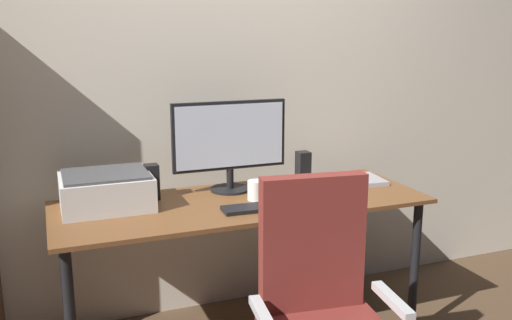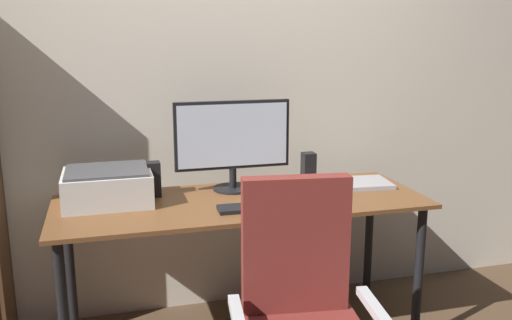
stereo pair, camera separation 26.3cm
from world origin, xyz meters
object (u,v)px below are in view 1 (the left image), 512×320
(monitor, at_px, (230,140))
(speaker_right, at_px, (303,167))
(desk, at_px, (243,217))
(printer, at_px, (106,190))
(speaker_left, at_px, (152,182))
(mouse, at_px, (293,201))
(coffee_mug, at_px, (256,190))
(keyboard, at_px, (254,208))
(laptop, at_px, (352,181))

(monitor, distance_m, speaker_right, 0.44)
(desk, xyz_separation_m, printer, (-0.61, 0.12, 0.16))
(speaker_left, bearing_deg, speaker_right, 0.00)
(monitor, relative_size, mouse, 6.06)
(coffee_mug, relative_size, speaker_left, 0.57)
(desk, xyz_separation_m, keyboard, (-0.00, -0.16, 0.09))
(coffee_mug, bearing_deg, monitor, 106.87)
(mouse, bearing_deg, monitor, 122.61)
(monitor, height_order, mouse, monitor)
(keyboard, height_order, speaker_right, speaker_right)
(monitor, xyz_separation_m, printer, (-0.62, -0.06, -0.18))
(keyboard, bearing_deg, monitor, 91.63)
(keyboard, relative_size, mouse, 3.02)
(mouse, height_order, speaker_right, speaker_right)
(desk, height_order, keyboard, keyboard)
(laptop, bearing_deg, desk, -166.42)
(desk, distance_m, speaker_left, 0.46)
(desk, bearing_deg, speaker_right, 23.30)
(speaker_right, bearing_deg, printer, -177.18)
(speaker_left, bearing_deg, monitor, 1.13)
(monitor, distance_m, laptop, 0.70)
(mouse, bearing_deg, coffee_mug, 136.55)
(coffee_mug, distance_m, speaker_left, 0.50)
(coffee_mug, xyz_separation_m, printer, (-0.68, 0.14, 0.03))
(mouse, relative_size, laptop, 0.30)
(mouse, xyz_separation_m, laptop, (0.46, 0.24, -0.01))
(speaker_left, height_order, printer, speaker_left)
(speaker_left, relative_size, speaker_right, 1.00)
(mouse, relative_size, speaker_left, 0.56)
(desk, height_order, mouse, mouse)
(speaker_left, xyz_separation_m, printer, (-0.22, -0.05, -0.00))
(coffee_mug, bearing_deg, speaker_left, 157.59)
(laptop, bearing_deg, speaker_left, -178.78)
(speaker_right, distance_m, printer, 1.02)
(speaker_right, bearing_deg, speaker_left, 180.00)
(mouse, xyz_separation_m, coffee_mug, (-0.13, 0.14, 0.03))
(mouse, bearing_deg, keyboard, -175.79)
(coffee_mug, height_order, speaker_right, speaker_right)
(coffee_mug, distance_m, printer, 0.69)
(monitor, xyz_separation_m, mouse, (0.19, -0.33, -0.24))
(printer, bearing_deg, desk, -11.39)
(coffee_mug, bearing_deg, laptop, 9.97)
(laptop, height_order, speaker_left, speaker_left)
(speaker_left, xyz_separation_m, speaker_right, (0.80, 0.00, 0.00))
(mouse, relative_size, coffee_mug, 0.99)
(mouse, distance_m, laptop, 0.52)
(monitor, relative_size, coffee_mug, 5.99)
(desk, bearing_deg, monitor, 88.84)
(desk, height_order, speaker_right, speaker_right)
(speaker_right, relative_size, printer, 0.43)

